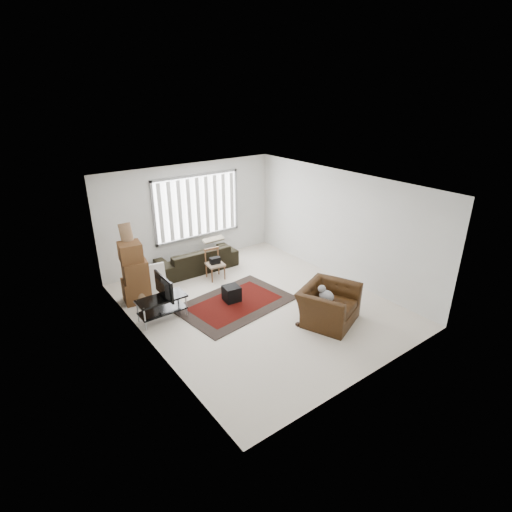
# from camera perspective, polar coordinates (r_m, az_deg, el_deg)

# --- Properties ---
(room) EXTENTS (6.00, 6.02, 2.71)m
(room) POSITION_cam_1_polar(r_m,az_deg,el_deg) (8.64, -1.52, 4.65)
(room) COLOR beige
(room) RESTS_ON ground
(persian_rug) EXTENTS (2.63, 1.93, 0.02)m
(persian_rug) POSITION_cam_1_polar(r_m,az_deg,el_deg) (9.01, -2.99, -6.75)
(persian_rug) COLOR black
(persian_rug) RESTS_ON ground
(tv_stand) EXTENTS (1.01, 0.45, 0.50)m
(tv_stand) POSITION_cam_1_polar(r_m,az_deg,el_deg) (8.50, -13.31, -6.65)
(tv_stand) COLOR black
(tv_stand) RESTS_ON ground
(tv) EXTENTS (0.11, 0.82, 0.47)m
(tv) POSITION_cam_1_polar(r_m,az_deg,el_deg) (8.32, -13.54, -4.41)
(tv) COLOR black
(tv) RESTS_ON tv_stand
(subwoofer) EXTENTS (0.38, 0.38, 0.35)m
(subwoofer) POSITION_cam_1_polar(r_m,az_deg,el_deg) (9.04, -3.51, -5.35)
(subwoofer) COLOR black
(subwoofer) RESTS_ON persian_rug
(moving_boxes) EXTENTS (0.64, 0.60, 1.39)m
(moving_boxes) POSITION_cam_1_polar(r_m,az_deg,el_deg) (9.24, -16.95, -2.55)
(moving_boxes) COLOR brown
(moving_boxes) RESTS_ON ground
(white_flatpack) EXTENTS (0.58, 0.27, 0.72)m
(white_flatpack) POSITION_cam_1_polar(r_m,az_deg,el_deg) (9.58, -14.41, -3.23)
(white_flatpack) COLOR silver
(white_flatpack) RESTS_ON ground
(rolled_rug) EXTENTS (0.27, 0.81, 1.79)m
(rolled_rug) POSITION_cam_1_polar(r_m,az_deg,el_deg) (9.22, -17.16, -0.97)
(rolled_rug) COLOR brown
(rolled_rug) RESTS_ON ground
(sofa) EXTENTS (2.13, 0.98, 0.81)m
(sofa) POSITION_cam_1_polar(r_m,az_deg,el_deg) (10.57, -8.45, 0.08)
(sofa) COLOR black
(sofa) RESTS_ON ground
(side_chair) EXTENTS (0.45, 0.45, 0.77)m
(side_chair) POSITION_cam_1_polar(r_m,az_deg,el_deg) (10.03, -5.92, -0.93)
(side_chair) COLOR #897159
(side_chair) RESTS_ON ground
(armchair) EXTENTS (1.47, 1.39, 0.87)m
(armchair) POSITION_cam_1_polar(r_m,az_deg,el_deg) (8.31, 10.32, -6.51)
(armchair) COLOR #311B0A
(armchair) RESTS_ON ground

